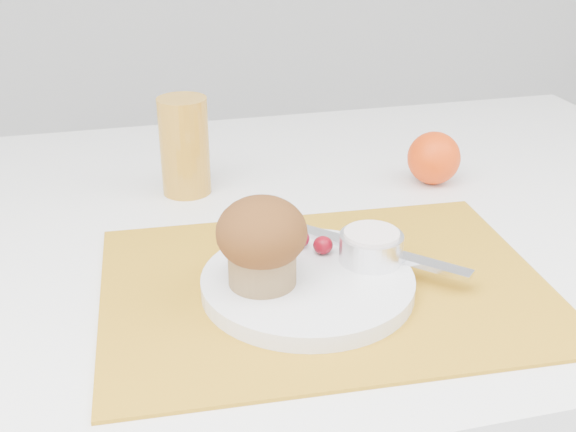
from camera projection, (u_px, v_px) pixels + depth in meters
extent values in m
cube|color=#BF841A|center=(325.00, 285.00, 0.74)|extent=(0.47, 0.35, 0.00)
cylinder|color=white|center=(308.00, 283.00, 0.72)|extent=(0.26, 0.26, 0.02)
cylinder|color=silver|center=(371.00, 247.00, 0.74)|extent=(0.08, 0.08, 0.03)
cylinder|color=white|center=(372.00, 235.00, 0.74)|extent=(0.07, 0.07, 0.01)
ellipsoid|color=#52020F|center=(300.00, 238.00, 0.77)|extent=(0.02, 0.02, 0.02)
ellipsoid|color=#56020B|center=(323.00, 245.00, 0.76)|extent=(0.02, 0.02, 0.02)
cube|color=silver|center=(369.00, 248.00, 0.76)|extent=(0.17, 0.17, 0.01)
sphere|color=#F14208|center=(434.00, 158.00, 0.97)|extent=(0.07, 0.07, 0.07)
cylinder|color=#C58825|center=(185.00, 146.00, 0.93)|extent=(0.07, 0.07, 0.13)
cylinder|color=olive|center=(262.00, 266.00, 0.70)|extent=(0.07, 0.07, 0.04)
ellipsoid|color=#3A1C0A|center=(262.00, 232.00, 0.68)|extent=(0.09, 0.09, 0.07)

